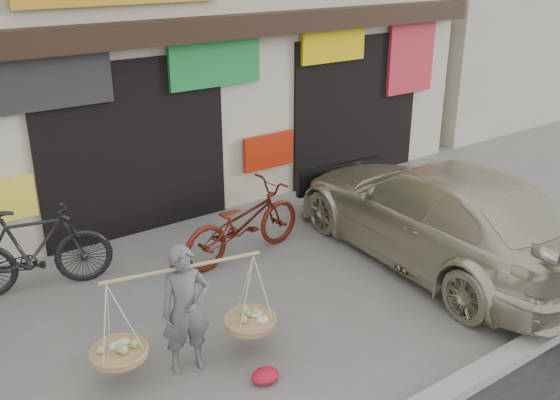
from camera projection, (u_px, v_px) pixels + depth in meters
ground at (268, 332)px, 7.29m from camera, size 70.00×70.00×0.00m
street_vendor at (186, 315)px, 6.44m from camera, size 1.94×0.86×1.43m
bike_1 at (34, 250)px, 7.99m from camera, size 2.01×0.98×1.16m
bike_2 at (243, 222)px, 8.90m from camera, size 2.09×0.94×1.06m
suv at (438, 213)px, 8.76m from camera, size 2.41×5.08×1.43m
red_bag at (265, 376)px, 6.43m from camera, size 0.31×0.25×0.14m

